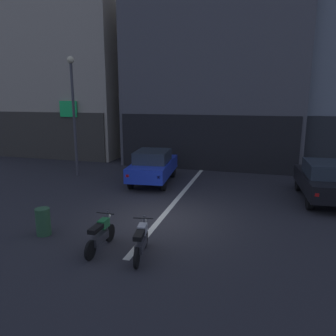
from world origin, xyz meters
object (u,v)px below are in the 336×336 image
Objects in this scene: car_black_parked_kerbside at (325,180)px; street_lamp at (73,104)px; car_blue_crossing_near at (153,165)px; trash_bin at (43,222)px; motorcycle_green_row_leftmost at (101,234)px; motorcycle_silver_row_left_mid at (141,240)px.

street_lamp is (-12.12, 1.13, 2.94)m from car_black_parked_kerbside.
car_blue_crossing_near is 5.37m from street_lamp.
street_lamp reaches higher than trash_bin.
motorcycle_green_row_leftmost is (-6.72, -6.48, -0.43)m from car_black_parked_kerbside.
car_blue_crossing_near is at bearing 79.57° from trash_bin.
motorcycle_silver_row_left_mid is at bearing -2.74° from motorcycle_green_row_leftmost.
street_lamp is at bearing 114.10° from trash_bin.
trash_bin is at bearing 169.17° from motorcycle_green_row_leftmost.
car_black_parked_kerbside is 0.68× the size of street_lamp.
motorcycle_silver_row_left_mid is at bearing -130.10° from car_black_parked_kerbside.
car_black_parked_kerbside reaches higher than motorcycle_green_row_leftmost.
car_black_parked_kerbside is at bearing 34.25° from trash_bin.
motorcycle_green_row_leftmost reaches higher than trash_bin.
car_blue_crossing_near is 1.01× the size of car_black_parked_kerbside.
car_black_parked_kerbside is 4.94× the size of trash_bin.
motorcycle_silver_row_left_mid is (-5.50, -6.54, -0.43)m from car_black_parked_kerbside.
car_black_parked_kerbside is (7.64, -0.80, 0.00)m from car_blue_crossing_near.
motorcycle_green_row_leftmost is (5.39, -7.61, -3.37)m from street_lamp.
car_black_parked_kerbside is 2.51× the size of motorcycle_green_row_leftmost.
motorcycle_silver_row_left_mid reaches higher than trash_bin.
car_black_parked_kerbside is 10.78m from trash_bin.
car_blue_crossing_near is 2.55× the size of motorcycle_green_row_leftmost.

